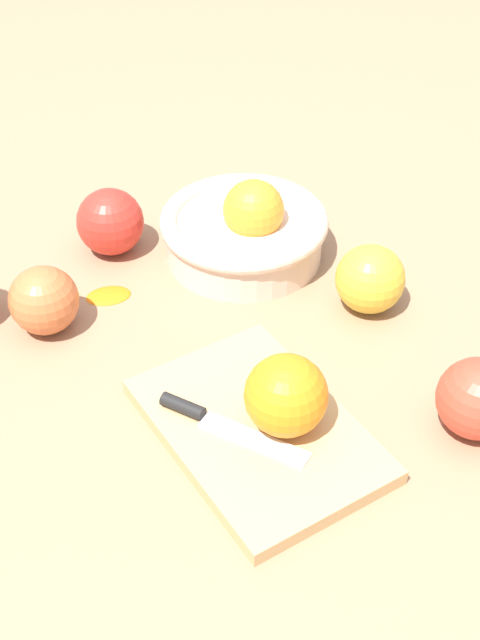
# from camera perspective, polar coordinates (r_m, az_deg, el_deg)

# --- Properties ---
(ground_plane) EXTENTS (2.40, 2.40, 0.00)m
(ground_plane) POSITION_cam_1_polar(r_m,az_deg,el_deg) (0.91, -2.14, -2.76)
(ground_plane) COLOR #997556
(bowl) EXTENTS (0.20, 0.20, 0.10)m
(bowl) POSITION_cam_1_polar(r_m,az_deg,el_deg) (1.03, 0.34, 5.99)
(bowl) COLOR beige
(bowl) RESTS_ON ground_plane
(cutting_board) EXTENTS (0.25, 0.17, 0.02)m
(cutting_board) POSITION_cam_1_polar(r_m,az_deg,el_deg) (0.83, 1.17, -7.29)
(cutting_board) COLOR tan
(cutting_board) RESTS_ON ground_plane
(orange_on_board) EXTENTS (0.08, 0.08, 0.08)m
(orange_on_board) POSITION_cam_1_polar(r_m,az_deg,el_deg) (0.79, 3.07, -5.02)
(orange_on_board) COLOR orange
(orange_on_board) RESTS_ON cutting_board
(knife) EXTENTS (0.14, 0.09, 0.01)m
(knife) POSITION_cam_1_polar(r_m,az_deg,el_deg) (0.82, -1.82, -6.66)
(knife) COLOR silver
(knife) RESTS_ON cutting_board
(apple_mid_left) EXTENTS (0.08, 0.08, 0.08)m
(apple_mid_left) POSITION_cam_1_polar(r_m,az_deg,el_deg) (1.05, -8.41, 6.52)
(apple_mid_left) COLOR red
(apple_mid_left) RESTS_ON ground_plane
(apple_front_left) EXTENTS (0.08, 0.08, 0.08)m
(apple_front_left) POSITION_cam_1_polar(r_m,az_deg,el_deg) (0.95, -12.87, 1.28)
(apple_front_left) COLOR #CC6638
(apple_front_left) RESTS_ON ground_plane
(apple_back_right) EXTENTS (0.08, 0.08, 0.08)m
(apple_back_right) POSITION_cam_1_polar(r_m,az_deg,el_deg) (0.84, 15.48, -5.04)
(apple_back_right) COLOR #D6422D
(apple_back_right) RESTS_ON ground_plane
(apple_back_center) EXTENTS (0.08, 0.08, 0.08)m
(apple_back_center) POSITION_cam_1_polar(r_m,az_deg,el_deg) (0.96, 8.62, 2.70)
(apple_back_center) COLOR gold
(apple_back_center) RESTS_ON ground_plane
(citrus_peel) EXTENTS (0.05, 0.06, 0.01)m
(citrus_peel) POSITION_cam_1_polar(r_m,az_deg,el_deg) (1.00, -8.72, 1.76)
(citrus_peel) COLOR orange
(citrus_peel) RESTS_ON ground_plane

